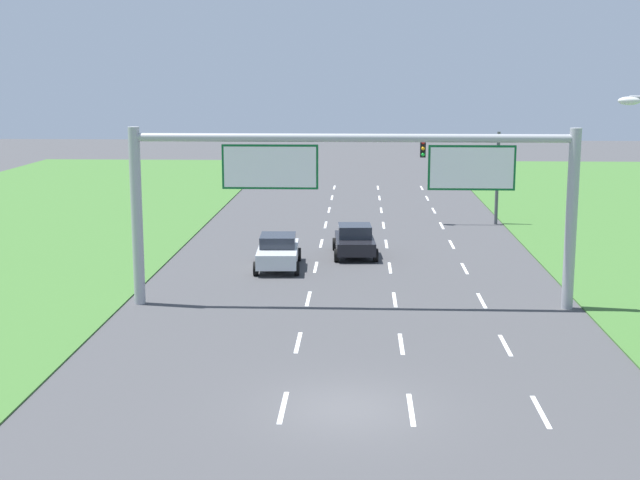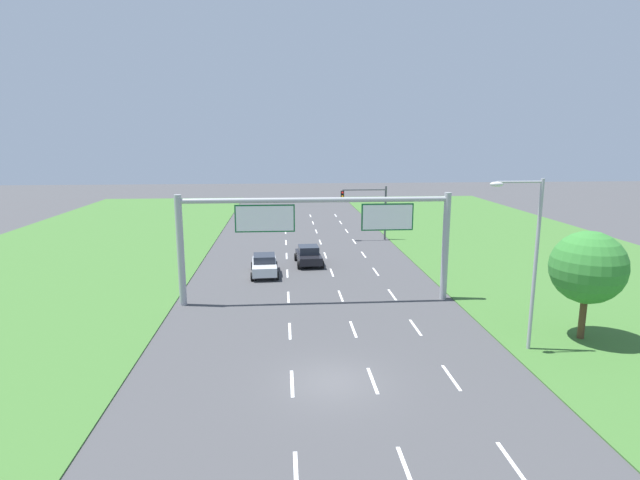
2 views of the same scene
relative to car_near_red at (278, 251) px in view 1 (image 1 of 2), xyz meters
The scene contains 8 objects.
ground_plane 18.17m from the car_near_red, 78.83° to the right, with size 200.00×200.00×0.00m, color #424244.
lane_dashes_inner_left 3.41m from the car_near_red, 57.79° to the right, with size 0.14×68.40×0.01m.
lane_dashes_inner_right 6.02m from the car_near_red, 28.04° to the right, with size 0.14×68.40×0.01m.
lane_dashes_slip 9.24m from the car_near_red, 17.75° to the right, with size 0.14×68.40×0.01m.
car_near_red is the anchor object (origin of this frame).
car_lead_silver 4.68m from the car_near_red, 40.00° to the left, with size 2.34×4.13×1.57m.
sign_gantry 8.81m from the car_near_red, 62.11° to the right, with size 17.24×0.44×7.00m.
traffic_light_mast 16.68m from the car_near_red, 51.74° to the left, with size 4.76×0.49×5.60m.
Camera 1 is at (0.31, -23.06, 9.00)m, focal length 50.00 mm.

